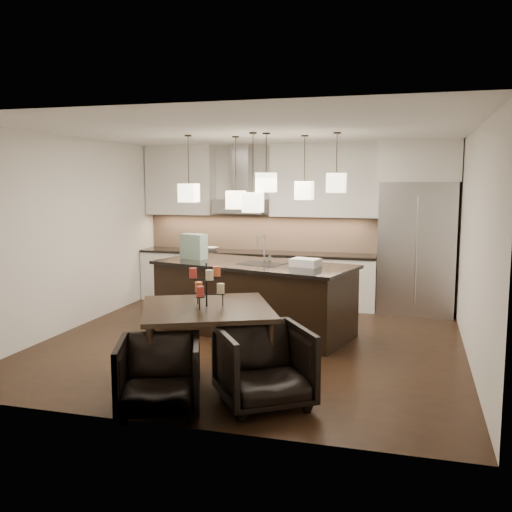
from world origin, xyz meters
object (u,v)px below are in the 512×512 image
(dining_table, at_px, (207,343))
(refrigerator, at_px, (416,248))
(island_body, at_px, (254,299))
(armchair_left, at_px, (159,375))
(armchair_right, at_px, (264,366))

(dining_table, bearing_deg, refrigerator, 36.04)
(refrigerator, xyz_separation_m, island_body, (-2.21, -1.89, -0.59))
(island_body, xyz_separation_m, dining_table, (0.04, -2.01, -0.08))
(armchair_left, bearing_deg, refrigerator, 43.92)
(dining_table, height_order, armchair_right, dining_table)
(refrigerator, xyz_separation_m, armchair_right, (-1.39, -4.44, -0.69))
(refrigerator, relative_size, armchair_right, 2.51)
(armchair_left, bearing_deg, armchair_right, 4.08)
(armchair_left, distance_m, armchair_right, 1.00)
(armchair_right, bearing_deg, refrigerator, 38.78)
(refrigerator, xyz_separation_m, armchair_left, (-2.29, -4.86, -0.72))
(refrigerator, height_order, armchair_left, refrigerator)
(refrigerator, distance_m, armchair_right, 4.70)
(island_body, distance_m, armchair_right, 2.68)
(dining_table, bearing_deg, armchair_right, -59.23)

